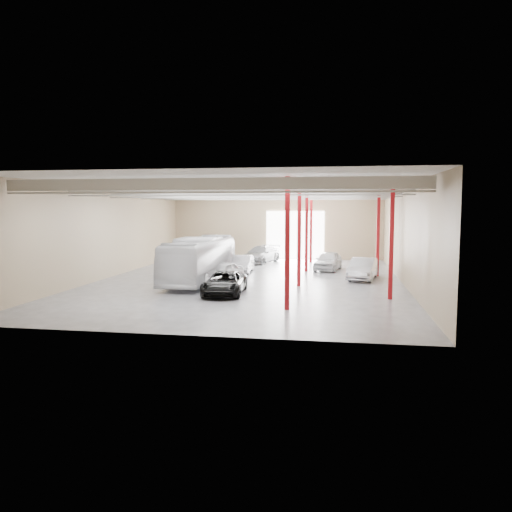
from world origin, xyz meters
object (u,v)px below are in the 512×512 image
(black_sedan, at_px, (225,283))
(car_right_far, at_px, (328,261))
(car_row_a, at_px, (222,272))
(car_row_c, at_px, (261,254))
(car_right_near, at_px, (363,269))
(car_row_b, at_px, (242,264))
(coach_bus, at_px, (200,259))

(black_sedan, xyz_separation_m, car_right_far, (6.11, 13.20, 0.10))
(black_sedan, xyz_separation_m, car_row_a, (-1.39, 5.20, 0.01))
(car_row_c, height_order, car_right_near, car_right_near)
(car_row_b, height_order, car_right_far, car_right_far)
(car_row_c, xyz_separation_m, car_right_near, (9.32, -9.99, 0.00))
(car_row_b, distance_m, car_right_far, 7.54)
(car_right_near, bearing_deg, car_row_a, -153.44)
(car_right_far, bearing_deg, car_right_near, -52.91)
(black_sedan, relative_size, car_right_near, 1.04)
(coach_bus, distance_m, car_row_a, 1.84)
(black_sedan, height_order, car_right_far, car_right_far)
(coach_bus, bearing_deg, black_sedan, -59.54)
(car_row_c, bearing_deg, coach_bus, -85.12)
(coach_bus, distance_m, black_sedan, 5.98)
(black_sedan, relative_size, car_row_a, 1.22)
(car_row_a, bearing_deg, car_row_b, 103.35)
(black_sedan, relative_size, car_row_c, 0.91)
(car_row_b, bearing_deg, car_right_near, -16.60)
(car_row_b, bearing_deg, coach_bus, -114.30)
(coach_bus, xyz_separation_m, car_row_c, (2.48, 12.89, -0.82))
(car_row_c, xyz_separation_m, car_right_far, (6.61, -4.79, 0.00))
(coach_bus, distance_m, car_right_near, 12.18)
(car_row_b, xyz_separation_m, car_right_far, (7.00, 2.80, 0.10))
(car_row_c, bearing_deg, black_sedan, -72.61)
(coach_bus, relative_size, car_row_a, 2.79)
(car_row_b, xyz_separation_m, car_row_c, (0.39, 7.59, 0.10))
(car_row_a, relative_size, car_right_near, 0.85)
(car_row_c, bearing_deg, car_row_a, -78.19)
(car_row_a, xyz_separation_m, car_right_far, (7.50, 8.00, 0.10))
(car_row_b, relative_size, car_right_near, 0.88)
(car_right_near, bearing_deg, coach_bus, -154.99)
(black_sedan, height_order, car_row_a, car_row_a)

